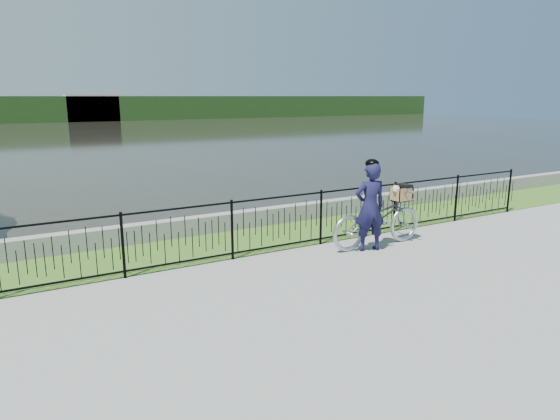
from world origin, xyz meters
TOP-DOWN VIEW (x-y plane):
  - ground at (0.00, 0.00)m, footprint 120.00×120.00m
  - grass_strip at (0.00, 2.60)m, footprint 60.00×2.00m
  - water at (0.00, 33.00)m, footprint 120.00×120.00m
  - quay_wall at (0.00, 3.60)m, footprint 60.00×0.30m
  - fence at (0.00, 1.60)m, footprint 14.00×0.06m
  - far_treeline at (0.00, 60.00)m, footprint 120.00×6.00m
  - far_building_right at (6.00, 58.50)m, footprint 6.00×3.00m
  - bicycle_rig at (1.94, 0.93)m, footprint 2.20×0.77m
  - cyclist at (1.61, 0.80)m, footprint 0.72×0.55m

SIDE VIEW (x-z plane):
  - ground at x=0.00m, z-range 0.00..0.00m
  - water at x=0.00m, z-range 0.00..0.00m
  - grass_strip at x=0.00m, z-range 0.00..0.01m
  - quay_wall at x=0.00m, z-range 0.00..0.40m
  - fence at x=0.00m, z-range 0.00..1.15m
  - bicycle_rig at x=1.94m, z-range -0.04..1.21m
  - cyclist at x=1.61m, z-range -0.01..1.82m
  - far_treeline at x=0.00m, z-range 0.00..3.00m
  - far_building_right at x=6.00m, z-range 0.00..3.20m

